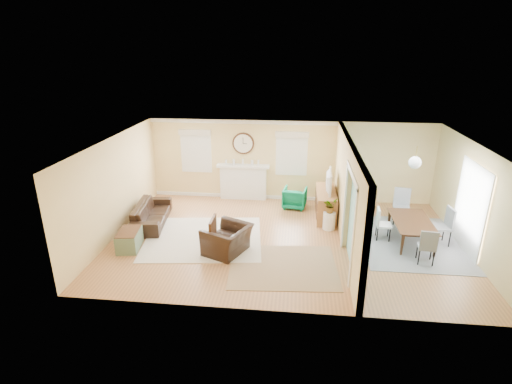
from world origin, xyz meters
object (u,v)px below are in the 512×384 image
sofa (152,213)px  green_chair (295,198)px  eames_chair (227,240)px  credenza (326,204)px  dining_table (412,231)px

sofa → green_chair: size_ratio=2.91×
eames_chair → credenza: (2.50, 2.50, 0.05)m
dining_table → green_chair: bearing=56.4°
eames_chair → green_chair: (1.58, 3.10, -0.03)m
eames_chair → green_chair: bearing=176.9°
green_chair → credenza: size_ratio=0.43×
sofa → eames_chair: eames_chair is taller
eames_chair → sofa: bearing=-97.0°
sofa → green_chair: green_chair is taller
dining_table → sofa: bearing=86.8°
green_chair → dining_table: size_ratio=0.42×
sofa → credenza: 5.06m
sofa → eames_chair: bearing=-128.5°
eames_chair → dining_table: (4.63, 1.07, -0.05)m
dining_table → eames_chair: bearing=103.0°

